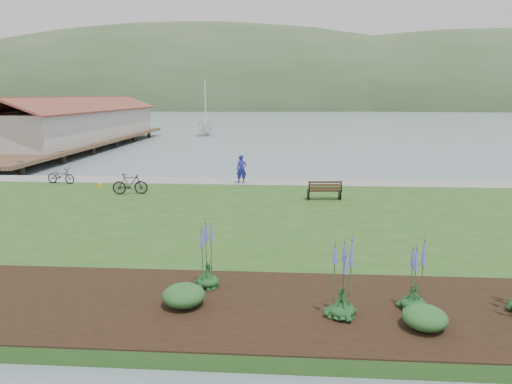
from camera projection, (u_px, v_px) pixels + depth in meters
ground at (242, 218)px, 21.10m from camera, size 600.00×600.00×0.00m
lawn at (237, 226)px, 19.10m from camera, size 34.00×20.00×0.40m
shoreline_path at (253, 182)px, 27.74m from camera, size 34.00×2.20×0.03m
garden_bed at (324, 308)px, 11.25m from camera, size 24.00×4.40×0.04m
far_hillside at (332, 109)px, 185.66m from camera, size 580.00×80.00×38.00m
pier_pavilion at (81, 123)px, 48.73m from camera, size 8.00×36.00×5.40m
park_bench at (325, 190)px, 22.89m from camera, size 1.70×0.81×1.03m
person at (242, 167)px, 26.94m from camera, size 0.82×0.64×2.01m
bicycle_a at (61, 176)px, 27.08m from camera, size 0.92×1.87×0.94m
bicycle_b at (130, 184)px, 24.15m from camera, size 0.79×1.90×1.11m
sailboat at (206, 135)px, 64.12m from camera, size 9.74×9.90×24.72m
pannier at (100, 186)px, 25.77m from camera, size 0.25×0.31×0.29m
echium_0 at (343, 282)px, 10.60m from camera, size 0.62×0.62×2.15m
echium_1 at (415, 281)px, 10.98m from camera, size 0.62×0.62×2.01m
echium_4 at (207, 257)px, 12.29m from camera, size 0.62×0.62×2.25m
shrub_0 at (184, 295)px, 11.30m from camera, size 1.07×1.07×0.53m
shrub_1 at (425, 317)px, 10.20m from camera, size 1.00×1.00×0.50m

